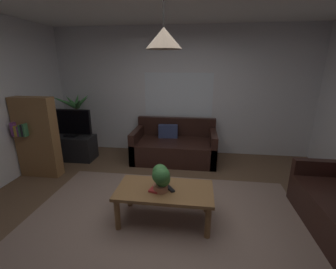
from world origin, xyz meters
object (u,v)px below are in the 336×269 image
at_px(bookshelf_corner, 37,137).
at_px(potted_palm_corner, 77,125).
at_px(tv, 69,123).
at_px(coffee_table, 164,194).
at_px(pendant_lamp, 164,38).
at_px(couch_under_window, 174,147).
at_px(book_on_table_0, 155,190).
at_px(potted_plant_on_table, 161,177).
at_px(remote_on_table_0, 170,189).
at_px(tv_stand, 73,147).

bearing_deg(bookshelf_corner, potted_palm_corner, 84.30).
bearing_deg(tv, coffee_table, -37.74).
bearing_deg(pendant_lamp, couch_under_window, 92.49).
xyz_separation_m(couch_under_window, coffee_table, (0.08, -1.96, 0.11)).
xyz_separation_m(book_on_table_0, potted_plant_on_table, (0.08, 0.01, 0.18)).
distance_m(remote_on_table_0, potted_plant_on_table, 0.21).
xyz_separation_m(bookshelf_corner, pendant_lamp, (2.37, -0.96, 1.46)).
bearing_deg(book_on_table_0, remote_on_table_0, 17.91).
xyz_separation_m(coffee_table, tv, (-2.19, 1.69, 0.41)).
height_order(couch_under_window, potted_palm_corner, potted_palm_corner).
distance_m(book_on_table_0, potted_palm_corner, 3.06).
bearing_deg(coffee_table, book_on_table_0, -150.57).
distance_m(coffee_table, potted_plant_on_table, 0.26).
bearing_deg(couch_under_window, potted_palm_corner, 175.75).
relative_size(couch_under_window, coffee_table, 1.41).
xyz_separation_m(couch_under_window, tv, (-2.10, -0.26, 0.52)).
xyz_separation_m(potted_plant_on_table, pendant_lamp, (0.03, 0.05, 1.54)).
distance_m(couch_under_window, tv, 2.18).
bearing_deg(tv, potted_plant_on_table, -38.98).
bearing_deg(pendant_lamp, bookshelf_corner, 158.03).
relative_size(coffee_table, pendant_lamp, 1.96).
xyz_separation_m(tv, potted_palm_corner, (-0.07, 0.42, -0.15)).
height_order(coffee_table, tv_stand, tv_stand).
relative_size(tv_stand, potted_palm_corner, 0.68).
bearing_deg(potted_plant_on_table, tv, 141.02).
relative_size(potted_plant_on_table, pendant_lamp, 0.57).
distance_m(remote_on_table_0, potted_palm_corner, 3.15).
bearing_deg(couch_under_window, pendant_lamp, -87.51).
height_order(remote_on_table_0, potted_plant_on_table, potted_plant_on_table).
bearing_deg(tv_stand, tv, -90.00).
bearing_deg(remote_on_table_0, couch_under_window, 58.32).
height_order(potted_plant_on_table, pendant_lamp, pendant_lamp).
bearing_deg(bookshelf_corner, tv, 75.85).
bearing_deg(remote_on_table_0, coffee_table, 140.67).
bearing_deg(tv, book_on_table_0, -40.19).
distance_m(coffee_table, pendant_lamp, 1.79).
bearing_deg(potted_plant_on_table, bookshelf_corner, 156.69).
distance_m(tv, potted_palm_corner, 0.46).
distance_m(potted_plant_on_table, bookshelf_corner, 2.55).
distance_m(coffee_table, tv_stand, 2.78).
xyz_separation_m(coffee_table, book_on_table_0, (-0.11, -0.06, 0.08)).
height_order(remote_on_table_0, bookshelf_corner, bookshelf_corner).
relative_size(coffee_table, tv_stand, 1.32).
relative_size(tv_stand, pendant_lamp, 1.49).
bearing_deg(remote_on_table_0, tv, 106.86).
relative_size(couch_under_window, book_on_table_0, 14.02).
relative_size(couch_under_window, tv, 1.83).
xyz_separation_m(coffee_table, bookshelf_corner, (-2.37, 0.96, 0.33)).
xyz_separation_m(remote_on_table_0, bookshelf_corner, (-2.44, 0.96, 0.25)).
bearing_deg(remote_on_table_0, potted_plant_on_table, 168.87).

